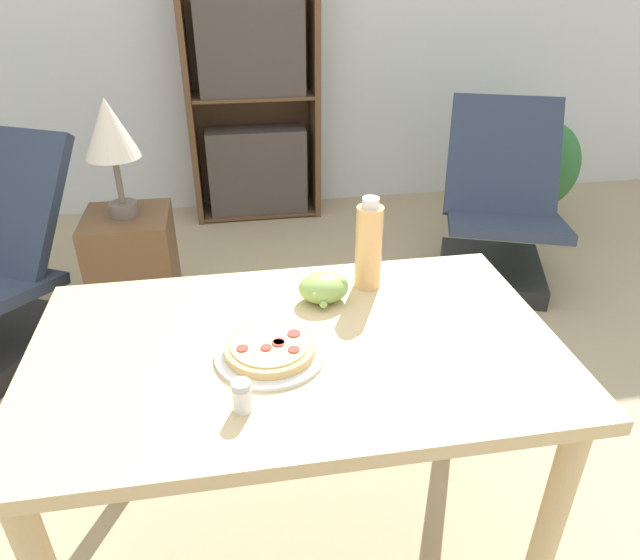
{
  "coord_description": "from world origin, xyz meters",
  "views": [
    {
      "loc": [
        -0.18,
        -1.15,
        1.5
      ],
      "look_at": [
        0.02,
        0.06,
        0.8
      ],
      "focal_mm": 32.0,
      "sensor_mm": 36.0,
      "label": 1
    }
  ],
  "objects_px": {
    "drink_bottle": "(369,246)",
    "lounge_chair_far": "(498,227)",
    "grape_bunch": "(324,288)",
    "side_table": "(137,279)",
    "bookshelf": "(253,107)",
    "pizza_on_plate": "(270,350)",
    "potted_plant_floor": "(540,171)",
    "table_lamp": "(110,134)",
    "salt_shaker": "(242,396)"
  },
  "relations": [
    {
      "from": "bookshelf",
      "to": "side_table",
      "type": "bearing_deg",
      "value": -114.01
    },
    {
      "from": "grape_bunch",
      "to": "potted_plant_floor",
      "type": "height_order",
      "value": "grape_bunch"
    },
    {
      "from": "pizza_on_plate",
      "to": "lounge_chair_far",
      "type": "height_order",
      "value": "lounge_chair_far"
    },
    {
      "from": "side_table",
      "to": "pizza_on_plate",
      "type": "bearing_deg",
      "value": -68.33
    },
    {
      "from": "salt_shaker",
      "to": "pizza_on_plate",
      "type": "bearing_deg",
      "value": 67.4
    },
    {
      "from": "salt_shaker",
      "to": "lounge_chair_far",
      "type": "height_order",
      "value": "lounge_chair_far"
    },
    {
      "from": "grape_bunch",
      "to": "lounge_chair_far",
      "type": "xyz_separation_m",
      "value": [
        1.13,
        1.29,
        -0.49
      ]
    },
    {
      "from": "drink_bottle",
      "to": "lounge_chair_far",
      "type": "height_order",
      "value": "drink_bottle"
    },
    {
      "from": "lounge_chair_far",
      "to": "side_table",
      "type": "height_order",
      "value": "lounge_chair_far"
    },
    {
      "from": "grape_bunch",
      "to": "table_lamp",
      "type": "xyz_separation_m",
      "value": [
        -0.64,
        1.01,
        0.14
      ]
    },
    {
      "from": "drink_bottle",
      "to": "lounge_chair_far",
      "type": "distance_m",
      "value": 1.7
    },
    {
      "from": "grape_bunch",
      "to": "lounge_chair_far",
      "type": "distance_m",
      "value": 1.79
    },
    {
      "from": "table_lamp",
      "to": "pizza_on_plate",
      "type": "bearing_deg",
      "value": -68.33
    },
    {
      "from": "bookshelf",
      "to": "table_lamp",
      "type": "distance_m",
      "value": 1.51
    },
    {
      "from": "bookshelf",
      "to": "side_table",
      "type": "relative_size",
      "value": 2.58
    },
    {
      "from": "table_lamp",
      "to": "drink_bottle",
      "type": "bearing_deg",
      "value": -51.43
    },
    {
      "from": "lounge_chair_far",
      "to": "side_table",
      "type": "relative_size",
      "value": 1.53
    },
    {
      "from": "pizza_on_plate",
      "to": "potted_plant_floor",
      "type": "distance_m",
      "value": 2.86
    },
    {
      "from": "grape_bunch",
      "to": "potted_plant_floor",
      "type": "xyz_separation_m",
      "value": [
        1.7,
        1.94,
        -0.44
      ]
    },
    {
      "from": "pizza_on_plate",
      "to": "grape_bunch",
      "type": "xyz_separation_m",
      "value": [
        0.15,
        0.21,
        0.02
      ]
    },
    {
      "from": "grape_bunch",
      "to": "salt_shaker",
      "type": "relative_size",
      "value": 1.9
    },
    {
      "from": "table_lamp",
      "to": "potted_plant_floor",
      "type": "relative_size",
      "value": 0.72
    },
    {
      "from": "grape_bunch",
      "to": "salt_shaker",
      "type": "xyz_separation_m",
      "value": [
        -0.22,
        -0.37,
        -0.0
      ]
    },
    {
      "from": "drink_bottle",
      "to": "salt_shaker",
      "type": "relative_size",
      "value": 3.71
    },
    {
      "from": "pizza_on_plate",
      "to": "table_lamp",
      "type": "distance_m",
      "value": 1.32
    },
    {
      "from": "salt_shaker",
      "to": "side_table",
      "type": "distance_m",
      "value": 1.52
    },
    {
      "from": "lounge_chair_far",
      "to": "table_lamp",
      "type": "bearing_deg",
      "value": -150.58
    },
    {
      "from": "drink_bottle",
      "to": "table_lamp",
      "type": "distance_m",
      "value": 1.23
    },
    {
      "from": "salt_shaker",
      "to": "table_lamp",
      "type": "xyz_separation_m",
      "value": [
        -0.42,
        1.38,
        0.15
      ]
    },
    {
      "from": "salt_shaker",
      "to": "lounge_chair_far",
      "type": "distance_m",
      "value": 2.2
    },
    {
      "from": "grape_bunch",
      "to": "side_table",
      "type": "distance_m",
      "value": 1.29
    },
    {
      "from": "drink_bottle",
      "to": "potted_plant_floor",
      "type": "relative_size",
      "value": 0.38
    },
    {
      "from": "lounge_chair_far",
      "to": "bookshelf",
      "type": "distance_m",
      "value": 1.64
    },
    {
      "from": "grape_bunch",
      "to": "bookshelf",
      "type": "relative_size",
      "value": 0.08
    },
    {
      "from": "salt_shaker",
      "to": "table_lamp",
      "type": "height_order",
      "value": "table_lamp"
    },
    {
      "from": "pizza_on_plate",
      "to": "grape_bunch",
      "type": "relative_size",
      "value": 1.93
    },
    {
      "from": "potted_plant_floor",
      "to": "bookshelf",
      "type": "bearing_deg",
      "value": 165.74
    },
    {
      "from": "side_table",
      "to": "table_lamp",
      "type": "xyz_separation_m",
      "value": [
        0.0,
        0.0,
        0.63
      ]
    },
    {
      "from": "side_table",
      "to": "table_lamp",
      "type": "distance_m",
      "value": 0.63
    },
    {
      "from": "grape_bunch",
      "to": "bookshelf",
      "type": "height_order",
      "value": "bookshelf"
    },
    {
      "from": "pizza_on_plate",
      "to": "grape_bunch",
      "type": "distance_m",
      "value": 0.26
    },
    {
      "from": "salt_shaker",
      "to": "potted_plant_floor",
      "type": "relative_size",
      "value": 0.1
    },
    {
      "from": "grape_bunch",
      "to": "table_lamp",
      "type": "distance_m",
      "value": 1.21
    },
    {
      "from": "drink_bottle",
      "to": "lounge_chair_far",
      "type": "bearing_deg",
      "value": 50.81
    },
    {
      "from": "side_table",
      "to": "grape_bunch",
      "type": "bearing_deg",
      "value": -57.73
    },
    {
      "from": "side_table",
      "to": "bookshelf",
      "type": "bearing_deg",
      "value": 65.99
    },
    {
      "from": "pizza_on_plate",
      "to": "drink_bottle",
      "type": "bearing_deg",
      "value": 43.21
    },
    {
      "from": "bookshelf",
      "to": "side_table",
      "type": "xyz_separation_m",
      "value": [
        -0.61,
        -1.36,
        -0.4
      ]
    },
    {
      "from": "drink_bottle",
      "to": "bookshelf",
      "type": "relative_size",
      "value": 0.16
    },
    {
      "from": "pizza_on_plate",
      "to": "potted_plant_floor",
      "type": "relative_size",
      "value": 0.38
    }
  ]
}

